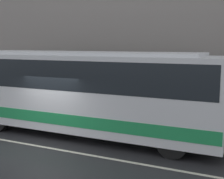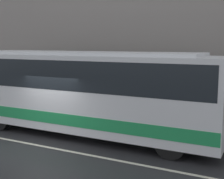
{
  "view_description": "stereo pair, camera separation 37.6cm",
  "coord_description": "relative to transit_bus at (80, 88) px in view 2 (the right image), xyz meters",
  "views": [
    {
      "loc": [
        7.18,
        -8.84,
        3.75
      ],
      "look_at": [
        1.97,
        2.04,
        1.98
      ],
      "focal_mm": 50.0,
      "sensor_mm": 36.0,
      "label": 1
    },
    {
      "loc": [
        7.52,
        -8.67,
        3.75
      ],
      "look_at": [
        1.97,
        2.04,
        1.98
      ],
      "focal_mm": 50.0,
      "sensor_mm": 36.0,
      "label": 2
    }
  ],
  "objects": [
    {
      "name": "ground_plane",
      "position": [
        -0.47,
        -2.04,
        -1.94
      ],
      "size": [
        60.0,
        60.0,
        0.0
      ],
      "primitive_type": "plane",
      "color": "#262628"
    },
    {
      "name": "lane_stripe",
      "position": [
        -0.47,
        -2.04,
        -1.94
      ],
      "size": [
        54.0,
        0.14,
        0.01
      ],
      "color": "beige",
      "rests_on": "ground_plane"
    },
    {
      "name": "transit_bus",
      "position": [
        0.0,
        0.0,
        0.0
      ],
      "size": [
        11.69,
        2.59,
        3.44
      ],
      "color": "silver",
      "rests_on": "ground_plane"
    },
    {
      "name": "building_facade",
      "position": [
        -0.47,
        4.31,
        3.4
      ],
      "size": [
        60.0,
        0.35,
        11.08
      ],
      "color": "gray",
      "rests_on": "ground_plane"
    },
    {
      "name": "sidewalk",
      "position": [
        -0.47,
        3.06,
        -1.85
      ],
      "size": [
        60.0,
        2.2,
        0.17
      ],
      "color": "gray",
      "rests_on": "ground_plane"
    }
  ]
}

